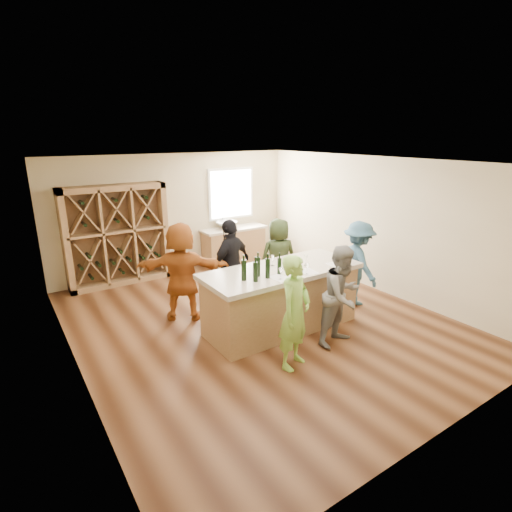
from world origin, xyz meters
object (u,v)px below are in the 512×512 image
wine_bottle_c (258,267)px  person_server (358,263)px  person_near_left (295,312)px  wine_bottle_b (255,272)px  person_far_right (278,258)px  person_far_left (182,271)px  person_far_mid (231,264)px  wine_bottle_e (279,266)px  wine_rack (117,236)px  tasting_counter_base (281,300)px  sink (227,225)px  person_near_right (342,296)px  wine_bottle_d (268,268)px  wine_bottle_a (244,270)px

wine_bottle_c → person_server: bearing=2.2°
person_near_left → wine_bottle_c: bearing=65.4°
wine_bottle_b → person_far_right: bearing=43.8°
wine_bottle_b → person_far_left: 1.67m
wine_bottle_b → person_far_mid: size_ratio=0.18×
wine_bottle_e → person_server: size_ratio=0.16×
wine_rack → person_far_right: wine_rack is taller
person_far_right → wine_rack: bearing=-31.2°
person_far_right → person_far_mid: bearing=13.9°
tasting_counter_base → wine_bottle_b: 1.05m
sink → person_far_mid: (-1.28, -2.43, -0.15)m
person_near_right → person_server: size_ratio=0.98×
wine_bottle_d → wine_rack: bearing=107.4°
wine_bottle_a → person_far_left: size_ratio=0.18×
person_far_right → wine_bottle_b: bearing=57.1°
sink → person_far_right: (-0.16, -2.42, -0.21)m
tasting_counter_base → person_far_right: 1.51m
wine_bottle_c → person_far_right: size_ratio=0.19×
wine_bottle_e → wine_bottle_b: bearing=-171.7°
sink → person_near_left: person_near_left is taller
wine_bottle_d → person_far_right: 2.00m
sink → person_near_left: bearing=-108.5°
wine_bottle_b → person_far_mid: (0.43, 1.47, -0.37)m
tasting_counter_base → person_server: (1.86, 0.01, 0.33)m
person_far_right → wine_bottle_c: bearing=56.6°
wine_bottle_c → person_near_right: person_near_right is taller
wine_bottle_b → person_far_right: 2.18m
wine_bottle_b → wine_bottle_e: bearing=8.3°
wine_bottle_e → person_far_right: bearing=53.6°
sink → wine_bottle_b: bearing=-113.7°
wine_rack → wine_bottle_d: (1.24, -3.94, 0.14)m
wine_rack → wine_bottle_a: 3.93m
sink → person_near_right: (-0.53, -4.58, -0.20)m
wine_bottle_e → person_far_right: person_far_right is taller
wine_rack → wine_bottle_e: (1.50, -3.89, 0.11)m
wine_bottle_e → person_near_right: bearing=-48.7°
person_near_right → person_server: 1.69m
person_near_left → person_far_right: bearing=35.3°
tasting_counter_base → wine_bottle_e: (-0.20, -0.19, 0.71)m
wine_bottle_b → person_near_left: 0.90m
wine_rack → person_far_left: size_ratio=1.23×
tasting_counter_base → wine_bottle_a: wine_bottle_a is taller
person_far_mid → person_near_right: bearing=87.6°
wine_rack → tasting_counter_base: (1.70, -3.71, -0.60)m
wine_rack → tasting_counter_base: size_ratio=0.85×
wine_bottle_b → wine_bottle_e: 0.51m
wine_bottle_c → person_near_right: bearing=-40.6°
person_near_left → wine_bottle_a: bearing=82.5°
person_near_right → person_far_left: 2.82m
sink → wine_bottle_c: bearing=-112.5°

